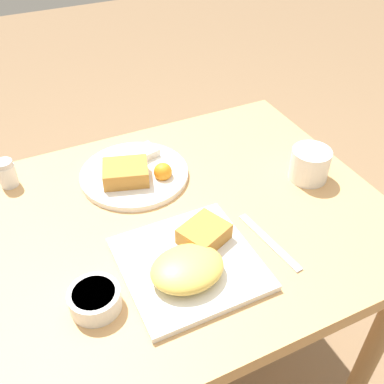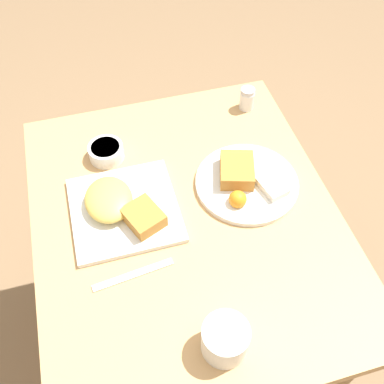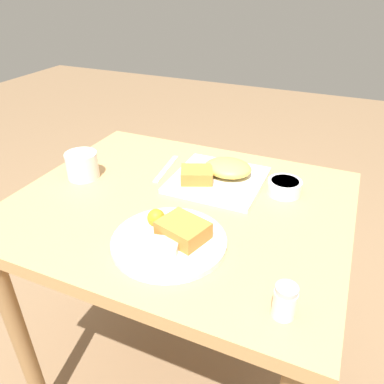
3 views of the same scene
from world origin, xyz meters
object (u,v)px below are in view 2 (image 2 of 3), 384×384
plate_square_near (121,207)px  plate_oval_far (246,181)px  butter_knife (133,275)px  salt_shaker (247,100)px  coffee_mug (225,339)px  sauce_ramekin (106,152)px

plate_square_near → plate_oval_far: bearing=89.9°
plate_square_near → butter_knife: (0.18, -0.01, -0.02)m
salt_shaker → coffee_mug: size_ratio=0.73×
plate_square_near → plate_oval_far: plate_square_near is taller
plate_oval_far → salt_shaker: 0.30m
sauce_ramekin → coffee_mug: coffee_mug is taller
plate_square_near → sauce_ramekin: size_ratio=2.76×
plate_oval_far → sauce_ramekin: plate_oval_far is taller
butter_knife → coffee_mug: (0.20, 0.14, 0.04)m
salt_shaker → coffee_mug: coffee_mug is taller
plate_square_near → salt_shaker: (-0.28, 0.42, 0.01)m
plate_square_near → butter_knife: bearing=-2.0°
sauce_ramekin → salt_shaker: (-0.09, 0.43, 0.01)m
plate_square_near → butter_knife: plate_square_near is taller
salt_shaker → plate_oval_far: bearing=-20.2°
plate_square_near → salt_shaker: size_ratio=3.78×
salt_shaker → butter_knife: 0.62m
plate_square_near → sauce_ramekin: 0.19m
plate_oval_far → coffee_mug: coffee_mug is taller
plate_square_near → butter_knife: 0.18m
plate_oval_far → coffee_mug: bearing=-25.5°
sauce_ramekin → coffee_mug: bearing=14.2°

